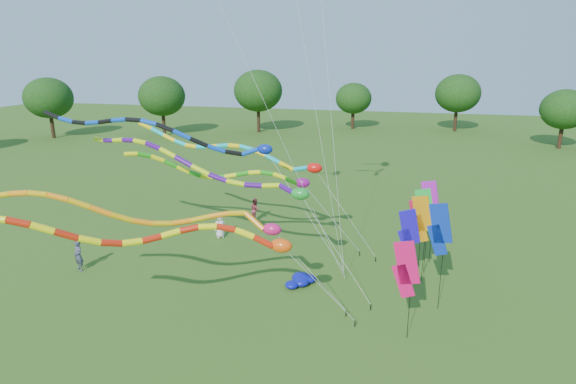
% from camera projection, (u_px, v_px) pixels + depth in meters
% --- Properties ---
extents(ground, '(160.00, 160.00, 0.00)m').
position_uv_depth(ground, '(277.00, 318.00, 21.46)').
color(ground, '#2E5C18').
rests_on(ground, ground).
extents(tree_ring, '(118.74, 117.15, 9.71)m').
position_uv_depth(tree_ring, '(91.00, 199.00, 18.96)').
color(tree_ring, '#382314').
rests_on(tree_ring, ground).
extents(tube_kite_red, '(11.96, 5.98, 6.61)m').
position_uv_depth(tube_kite_red, '(184.00, 237.00, 18.30)').
color(tube_kite_red, black).
rests_on(tube_kite_red, ground).
extents(tube_kite_orange, '(13.50, 4.29, 6.75)m').
position_uv_depth(tube_kite_orange, '(171.00, 216.00, 19.84)').
color(tube_kite_orange, black).
rests_on(tube_kite_orange, ground).
extents(tube_kite_purple, '(15.87, 3.77, 7.68)m').
position_uv_depth(tube_kite_purple, '(209.00, 168.00, 23.95)').
color(tube_kite_purple, black).
rests_on(tube_kite_purple, ground).
extents(tube_kite_blue, '(15.84, 1.73, 8.94)m').
position_uv_depth(tube_kite_blue, '(175.00, 135.00, 24.39)').
color(tube_kite_blue, black).
rests_on(tube_kite_blue, ground).
extents(tube_kite_cyan, '(14.51, 1.65, 7.79)m').
position_uv_depth(tube_kite_cyan, '(244.00, 153.00, 27.61)').
color(tube_kite_cyan, black).
rests_on(tube_kite_cyan, ground).
extents(tube_kite_green, '(11.91, 4.15, 6.92)m').
position_uv_depth(tube_kite_green, '(240.00, 174.00, 26.00)').
color(tube_kite_green, black).
rests_on(tube_kite_green, ground).
extents(banner_pole_violet, '(1.14, 0.39, 4.78)m').
position_uv_depth(banner_pole_violet, '(430.00, 202.00, 26.19)').
color(banner_pole_violet, black).
rests_on(banner_pole_violet, ground).
extents(banner_pole_blue_b, '(1.13, 0.42, 5.10)m').
position_uv_depth(banner_pole_blue_b, '(440.00, 230.00, 21.27)').
color(banner_pole_blue_b, black).
rests_on(banner_pole_blue_b, ground).
extents(banner_pole_magenta_a, '(1.16, 0.17, 4.32)m').
position_uv_depth(banner_pole_magenta_a, '(406.00, 270.00, 19.15)').
color(banner_pole_magenta_a, black).
rests_on(banner_pole_magenta_a, ground).
extents(banner_pole_blue_a, '(1.15, 0.33, 4.04)m').
position_uv_depth(banner_pole_blue_a, '(409.00, 233.00, 23.84)').
color(banner_pole_blue_a, black).
rests_on(banner_pole_blue_a, ground).
extents(banner_pole_green, '(1.16, 0.12, 4.70)m').
position_uv_depth(banner_pole_green, '(424.00, 211.00, 24.98)').
color(banner_pole_green, black).
rests_on(banner_pole_green, ground).
extents(banner_pole_orange, '(1.15, 0.36, 4.65)m').
position_uv_depth(banner_pole_orange, '(421.00, 219.00, 23.97)').
color(banner_pole_orange, black).
rests_on(banner_pole_orange, ground).
extents(banner_pole_red, '(1.12, 0.48, 4.07)m').
position_uv_depth(banner_pole_red, '(417.00, 220.00, 25.55)').
color(banner_pole_red, black).
rests_on(banner_pole_red, ground).
extents(blue_nylon_heap, '(1.59, 1.24, 0.44)m').
position_uv_depth(blue_nylon_heap, '(295.00, 283.00, 24.19)').
color(blue_nylon_heap, '#0C129C').
rests_on(blue_nylon_heap, ground).
extents(person_a, '(0.91, 0.82, 1.56)m').
position_uv_depth(person_a, '(220.00, 226.00, 30.55)').
color(person_a, silver).
rests_on(person_a, ground).
extents(person_b, '(0.74, 0.64, 1.73)m').
position_uv_depth(person_b, '(78.00, 255.00, 25.89)').
color(person_b, '#3F4258').
rests_on(person_b, ground).
extents(person_c, '(0.95, 1.01, 1.64)m').
position_uv_depth(person_c, '(255.00, 210.00, 33.52)').
color(person_c, '#973743').
rests_on(person_c, ground).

